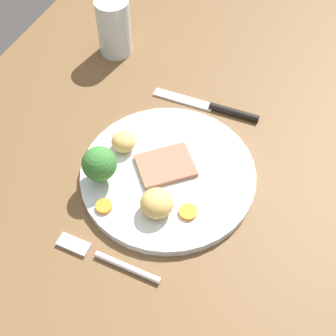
{
  "coord_description": "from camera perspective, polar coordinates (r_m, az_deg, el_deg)",
  "views": [
    {
      "loc": [
        -36.01,
        -14.8,
        61.99
      ],
      "look_at": [
        1.59,
        2.25,
        6.0
      ],
      "focal_mm": 50.67,
      "sensor_mm": 36.0,
      "label": 1
    }
  ],
  "objects": [
    {
      "name": "knife",
      "position": [
        0.81,
        5.66,
        7.25
      ],
      "size": [
        2.33,
        18.55,
        1.2
      ],
      "rotation": [
        0.0,
        0.0,
        1.62
      ],
      "color": "black",
      "rests_on": "dining_table"
    },
    {
      "name": "dinner_plate",
      "position": [
        0.71,
        0.0,
        -0.81
      ],
      "size": [
        26.19,
        26.19,
        1.4
      ],
      "primitive_type": "cylinder",
      "color": "white",
      "rests_on": "dining_table"
    },
    {
      "name": "meat_slice_main",
      "position": [
        0.71,
        -0.3,
        0.31
      ],
      "size": [
        10.18,
        10.3,
        0.8
      ],
      "primitive_type": "cube",
      "rotation": [
        0.0,
        0.0,
        5.45
      ],
      "color": "#9E664C",
      "rests_on": "dinner_plate"
    },
    {
      "name": "carrot_coin_front",
      "position": [
        0.66,
        2.42,
        -5.32
      ],
      "size": [
        2.6,
        2.6,
        0.58
      ],
      "primitive_type": "cylinder",
      "color": "orange",
      "rests_on": "dinner_plate"
    },
    {
      "name": "carrot_coin_back",
      "position": [
        0.67,
        -7.71,
        -4.6
      ],
      "size": [
        2.39,
        2.39,
        0.64
      ],
      "primitive_type": "cylinder",
      "color": "orange",
      "rests_on": "dinner_plate"
    },
    {
      "name": "roast_potato_left",
      "position": [
        0.65,
        -1.36,
        -4.26
      ],
      "size": [
        4.8,
        4.79,
        3.69
      ],
      "primitive_type": "ellipsoid",
      "rotation": [
        0.0,
        0.0,
        4.67
      ],
      "color": "#D8B260",
      "rests_on": "dinner_plate"
    },
    {
      "name": "water_glass",
      "position": [
        0.89,
        -6.53,
        16.5
      ],
      "size": [
        6.03,
        6.03,
        10.66
      ],
      "primitive_type": "cylinder",
      "color": "silver",
      "rests_on": "dining_table"
    },
    {
      "name": "dining_table",
      "position": [
        0.72,
        1.12,
        -3.52
      ],
      "size": [
        120.0,
        84.0,
        3.6
      ],
      "primitive_type": "cube",
      "color": "brown",
      "rests_on": "ground"
    },
    {
      "name": "fork",
      "position": [
        0.65,
        -7.6,
        -10.66
      ],
      "size": [
        2.01,
        15.25,
        0.9
      ],
      "rotation": [
        0.0,
        0.0,
        1.57
      ],
      "color": "silver",
      "rests_on": "dining_table"
    },
    {
      "name": "broccoli_floret",
      "position": [
        0.68,
        -8.26,
        0.46
      ],
      "size": [
        5.03,
        5.03,
        6.17
      ],
      "color": "#8CB766",
      "rests_on": "dinner_plate"
    },
    {
      "name": "roast_potato_right",
      "position": [
        0.72,
        -5.4,
        3.17
      ],
      "size": [
        4.83,
        4.87,
        3.02
      ],
      "primitive_type": "ellipsoid",
      "rotation": [
        0.0,
        0.0,
        1.15
      ],
      "color": "#D8B260",
      "rests_on": "dinner_plate"
    }
  ]
}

